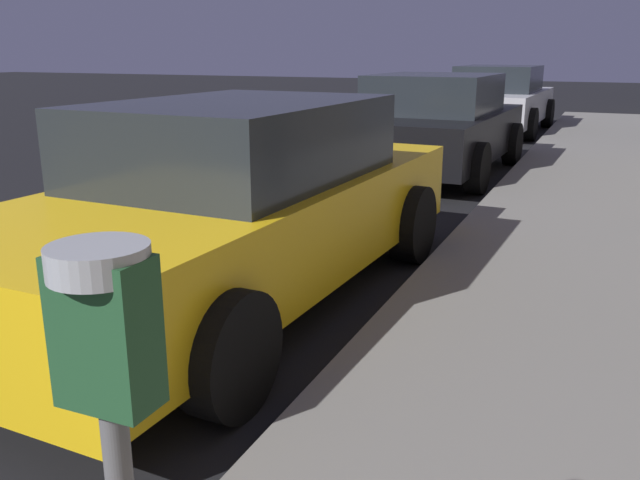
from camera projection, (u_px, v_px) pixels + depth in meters
name	position (u px, v px, depth m)	size (l,w,h in m)	color
parking_meter	(112.00, 398.00, 1.29)	(0.19, 0.19, 1.28)	#59595B
car_yellow_cab	(237.00, 204.00, 4.79)	(2.10, 4.63, 1.43)	gold
car_black	(434.00, 125.00, 9.78)	(2.17, 4.06, 1.43)	black
car_silver	(498.00, 100.00, 14.74)	(2.14, 4.30, 1.43)	#B7B7BF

